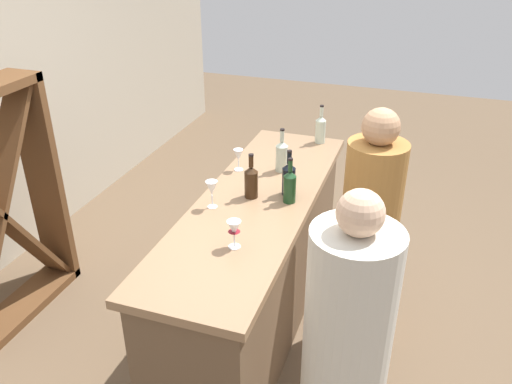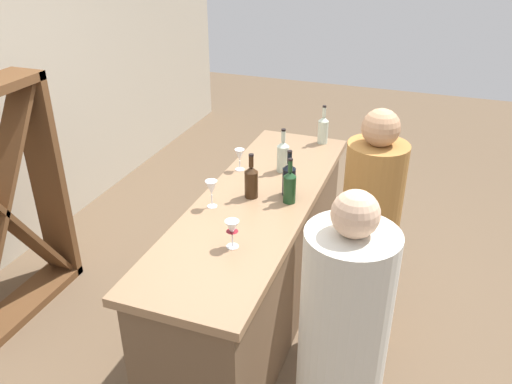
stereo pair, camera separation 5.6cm
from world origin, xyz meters
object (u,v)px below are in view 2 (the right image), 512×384
wine_bottle_second_left_olive_green (290,186)px  wine_bottle_rightmost_clear_pale (323,129)px  wine_bottle_leftmost_amber_brown (251,181)px  wine_glass_near_right (240,156)px  wine_glass_near_left (232,229)px  wine_bottle_center_near_black (289,178)px  wine_bottle_second_right_clear_pale (283,155)px  person_left_guest (340,360)px  wine_glass_near_center (211,188)px  person_center_guest (367,245)px

wine_bottle_second_left_olive_green → wine_bottle_rightmost_clear_pale: bearing=1.9°
wine_bottle_leftmost_amber_brown → wine_bottle_second_left_olive_green: (0.02, -0.24, 0.00)m
wine_bottle_leftmost_amber_brown → wine_glass_near_right: wine_bottle_leftmost_amber_brown is taller
wine_bottle_rightmost_clear_pale → wine_glass_near_left: bearing=176.1°
wine_bottle_leftmost_amber_brown → wine_glass_near_right: bearing=31.8°
wine_bottle_center_near_black → wine_bottle_second_right_clear_pale: bearing=23.7°
wine_bottle_leftmost_amber_brown → person_left_guest: bearing=-139.5°
wine_glass_near_center → wine_bottle_leftmost_amber_brown: bearing=-41.8°
wine_bottle_second_left_olive_green → wine_bottle_rightmost_clear_pale: 0.99m
wine_bottle_rightmost_clear_pale → person_left_guest: person_left_guest is taller
wine_bottle_center_near_black → person_left_guest: person_left_guest is taller
person_center_guest → wine_glass_near_left: bearing=40.3°
wine_bottle_leftmost_amber_brown → wine_bottle_second_right_clear_pale: 0.43m
person_center_guest → wine_bottle_second_right_clear_pale: bearing=-32.6°
wine_bottle_center_near_black → wine_bottle_rightmost_clear_pale: bearing=0.0°
wine_bottle_second_right_clear_pale → wine_bottle_center_near_black: bearing=-156.3°
wine_glass_near_right → person_left_guest: person_left_guest is taller
wine_glass_near_center → person_left_guest: bearing=-126.6°
wine_bottle_center_near_black → wine_glass_near_center: wine_bottle_center_near_black is taller
wine_glass_near_center → wine_bottle_second_right_clear_pale: bearing=-21.7°
wine_bottle_second_left_olive_green → person_left_guest: 1.12m
wine_bottle_rightmost_clear_pale → person_left_guest: 2.02m
wine_bottle_second_left_olive_green → wine_glass_near_right: 0.55m
wine_glass_near_right → wine_bottle_center_near_black: bearing=-118.9°
wine_bottle_leftmost_amber_brown → wine_bottle_rightmost_clear_pale: wine_bottle_rightmost_clear_pale is taller
wine_glass_near_center → wine_glass_near_right: (0.54, 0.03, -0.02)m
wine_bottle_second_right_clear_pale → person_center_guest: (-0.34, -0.66, -0.35)m
person_left_guest → person_center_guest: 0.98m
wine_bottle_second_right_clear_pale → wine_glass_near_right: wine_bottle_second_right_clear_pale is taller
wine_bottle_rightmost_clear_pale → wine_glass_near_center: size_ratio=1.73×
wine_bottle_center_near_black → wine_glass_near_left: 0.67m
wine_glass_near_left → person_left_guest: bearing=-117.3°
person_left_guest → wine_bottle_second_right_clear_pale: bearing=-42.0°
wine_bottle_second_left_olive_green → wine_glass_near_left: size_ratio=1.83×
wine_bottle_leftmost_amber_brown → person_center_guest: person_center_guest is taller
wine_glass_near_center → person_center_guest: size_ratio=0.11×
wine_glass_near_left → person_left_guest: person_left_guest is taller
wine_bottle_leftmost_amber_brown → wine_glass_near_center: wine_bottle_leftmost_amber_brown is taller
wine_bottle_leftmost_amber_brown → wine_bottle_second_right_clear_pale: size_ratio=0.95×
wine_glass_near_left → person_left_guest: 0.83m
wine_bottle_leftmost_amber_brown → person_center_guest: 0.81m
wine_bottle_second_left_olive_green → person_left_guest: (-0.92, -0.53, -0.36)m
wine_bottle_second_right_clear_pale → person_center_guest: person_center_guest is taller
wine_glass_near_center → wine_glass_near_right: 0.54m
wine_glass_near_right → person_center_guest: size_ratio=0.09×
wine_bottle_second_left_olive_green → wine_bottle_center_near_black: (0.09, 0.03, 0.00)m
wine_bottle_leftmost_amber_brown → wine_bottle_center_near_black: wine_bottle_center_near_black is taller
wine_bottle_rightmost_clear_pale → wine_bottle_second_left_olive_green: bearing=-178.1°
wine_bottle_second_right_clear_pale → wine_glass_near_left: wine_bottle_second_right_clear_pale is taller
person_left_guest → wine_glass_near_right: bearing=-31.5°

